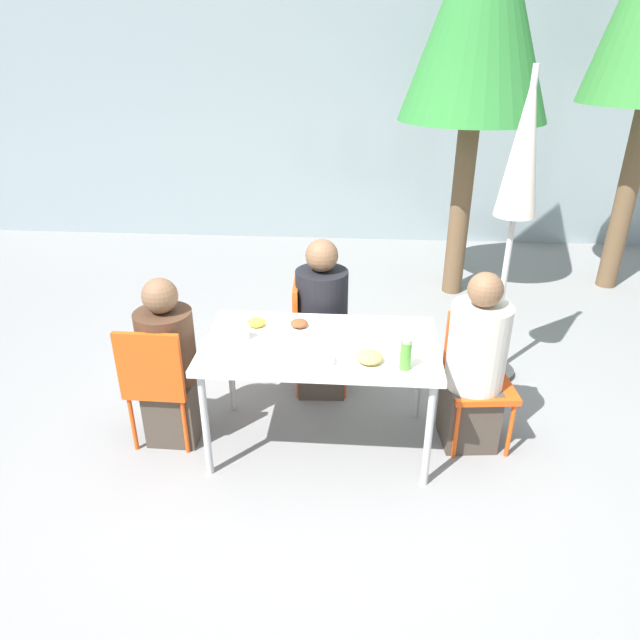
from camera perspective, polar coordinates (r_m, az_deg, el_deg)
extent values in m
plane|color=gray|center=(3.85, 0.00, -12.13)|extent=(24.00, 24.00, 0.00)
cube|color=#89999E|center=(7.56, 2.73, 19.30)|extent=(10.00, 0.20, 3.00)
cube|color=silver|center=(3.45, 0.00, -2.54)|extent=(1.42, 0.80, 0.04)
cylinder|color=#B7B7B7|center=(3.47, -11.38, -10.25)|extent=(0.04, 0.04, 0.71)
cylinder|color=#B7B7B7|center=(3.39, 10.80, -11.26)|extent=(0.04, 0.04, 0.71)
cylinder|color=#B7B7B7|center=(4.02, -8.93, -4.55)|extent=(0.04, 0.04, 0.71)
cylinder|color=#B7B7B7|center=(3.95, 9.87, -5.27)|extent=(0.04, 0.04, 0.71)
cube|color=#E54C14|center=(3.82, -15.35, -5.93)|extent=(0.41, 0.41, 0.04)
cube|color=#E54C14|center=(3.56, -16.73, -4.31)|extent=(0.40, 0.04, 0.42)
cylinder|color=#E54C14|center=(4.13, -16.46, -7.11)|extent=(0.03, 0.03, 0.40)
cylinder|color=#E54C14|center=(4.02, -11.90, -7.49)|extent=(0.03, 0.03, 0.40)
cylinder|color=#E54C14|center=(3.87, -18.19, -9.81)|extent=(0.03, 0.03, 0.40)
cylinder|color=#E54C14|center=(3.76, -13.33, -10.32)|extent=(0.03, 0.03, 0.40)
cube|color=#473D33|center=(3.91, -14.31, -8.47)|extent=(0.32, 0.32, 0.44)
cylinder|color=#472D1E|center=(3.68, -15.09, -2.58)|extent=(0.36, 0.36, 0.47)
sphere|color=brown|center=(3.53, -15.73, 2.35)|extent=(0.22, 0.22, 0.22)
cube|color=#E54C14|center=(3.78, 15.70, -6.40)|extent=(0.44, 0.44, 0.04)
cube|color=#E54C14|center=(3.81, 15.37, -2.02)|extent=(0.40, 0.08, 0.42)
cylinder|color=#E54C14|center=(3.82, 18.49, -10.42)|extent=(0.03, 0.03, 0.40)
cylinder|color=#E54C14|center=(3.72, 13.47, -10.77)|extent=(0.03, 0.03, 0.40)
cylinder|color=#E54C14|center=(4.08, 16.98, -7.62)|extent=(0.03, 0.03, 0.40)
cylinder|color=#E54C14|center=(3.98, 12.29, -7.87)|extent=(0.03, 0.03, 0.40)
cube|color=#473D33|center=(3.87, 14.63, -8.93)|extent=(0.36, 0.36, 0.44)
cylinder|color=beige|center=(3.62, 15.49, -2.54)|extent=(0.36, 0.36, 0.54)
sphere|color=brown|center=(3.46, 16.22, 2.93)|extent=(0.21, 0.21, 0.21)
cube|color=#E54C14|center=(4.22, 0.18, -1.72)|extent=(0.42, 0.42, 0.04)
cube|color=#E54C14|center=(4.12, -2.34, 1.14)|extent=(0.06, 0.40, 0.42)
cylinder|color=#E54C14|center=(4.47, 2.39, -3.20)|extent=(0.03, 0.03, 0.40)
cylinder|color=#E54C14|center=(4.18, 2.48, -5.48)|extent=(0.03, 0.03, 0.40)
cylinder|color=#E54C14|center=(4.48, -1.97, -3.16)|extent=(0.03, 0.03, 0.40)
cylinder|color=#E54C14|center=(4.18, -2.20, -5.43)|extent=(0.03, 0.03, 0.40)
cube|color=#473D33|center=(4.27, 0.17, -4.39)|extent=(0.35, 0.35, 0.44)
cylinder|color=black|center=(4.05, 0.18, 1.47)|extent=(0.37, 0.37, 0.52)
sphere|color=brown|center=(3.91, 0.18, 6.46)|extent=(0.23, 0.23, 0.23)
cylinder|color=#333333|center=(4.75, 16.64, -4.90)|extent=(0.36, 0.36, 0.05)
cylinder|color=#BCBCBC|center=(4.31, 18.51, 7.84)|extent=(0.04, 0.04, 2.26)
cone|color=beige|center=(4.17, 19.79, 16.26)|extent=(0.29, 0.29, 0.97)
cylinder|color=white|center=(3.63, -6.37, -0.66)|extent=(0.21, 0.21, 0.01)
ellipsoid|color=gold|center=(3.62, -6.39, -0.23)|extent=(0.12, 0.12, 0.05)
cylinder|color=white|center=(3.22, 4.94, -4.30)|extent=(0.28, 0.28, 0.01)
ellipsoid|color=tan|center=(3.21, 4.97, -3.72)|extent=(0.15, 0.15, 0.06)
cylinder|color=white|center=(3.60, -2.09, -0.76)|extent=(0.20, 0.20, 0.01)
ellipsoid|color=brown|center=(3.59, -2.10, -0.34)|extent=(0.11, 0.11, 0.05)
cylinder|color=#51A338|center=(3.17, 8.55, -3.54)|extent=(0.06, 0.06, 0.16)
cylinder|color=white|center=(3.12, 8.66, -2.09)|extent=(0.04, 0.04, 0.02)
cylinder|color=silver|center=(3.49, -7.76, -1.17)|extent=(0.08, 0.08, 0.10)
cylinder|color=white|center=(3.22, -0.03, -3.93)|extent=(0.17, 0.17, 0.05)
cylinder|color=brown|center=(6.70, 28.20, 10.48)|extent=(0.20, 0.20, 1.86)
cylinder|color=brown|center=(5.96, 13.82, 10.53)|extent=(0.20, 0.20, 1.72)
cone|color=#2D7A33|center=(5.78, 15.99, 28.36)|extent=(1.36, 1.36, 1.96)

